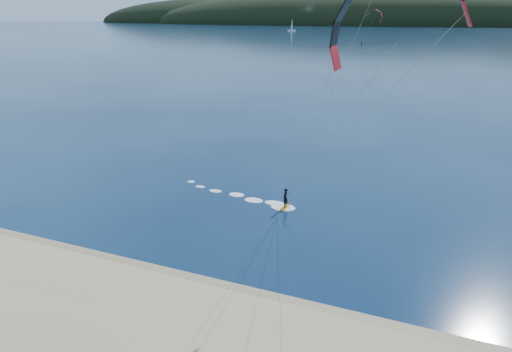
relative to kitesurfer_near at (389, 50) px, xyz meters
The scene contains 6 objects.
ground 20.53m from the kitesurfer_near, 125.11° to the right, with size 1800.00×1800.00×0.00m, color #071433.
wet_sand 17.88m from the kitesurfer_near, 136.61° to the right, with size 220.00×2.50×0.10m.
headland 732.02m from the kitesurfer_near, 90.69° to the left, with size 1200.00×310.00×140.00m.
kitesurfer_near is the anchor object (origin of this frame).
kitesurfer_far 191.40m from the kitesurfer_near, 96.82° to the left, with size 10.16×7.81×16.04m.
sailboat 398.76m from the kitesurfer_near, 107.43° to the left, with size 7.64×4.85×10.75m.
Camera 1 is at (11.39, -12.49, 14.23)m, focal length 29.60 mm.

